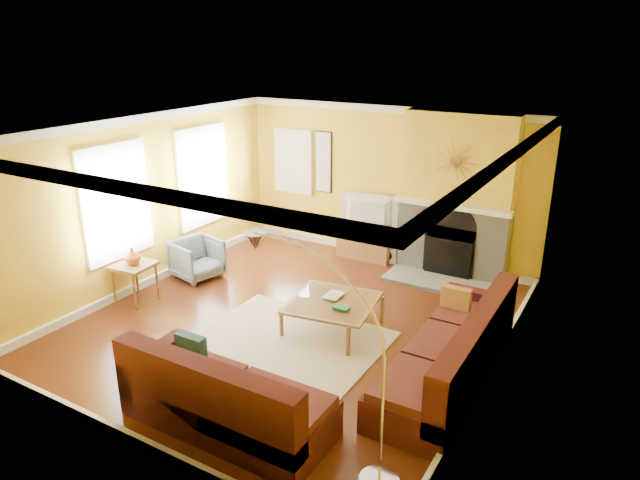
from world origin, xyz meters
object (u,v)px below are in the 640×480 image
Objects in this scene: side_table at (135,283)px; media_console at (366,243)px; sectional_sofa at (339,338)px; armchair at (197,259)px; arc_lamp at (323,362)px; coffee_table at (333,315)px.

media_console is at bearing 57.01° from side_table.
armchair is at bearing 158.80° from sectional_sofa.
armchair is at bearing 81.07° from side_table.
media_console is 5.41m from arc_lamp.
coffee_table is at bearing -85.94° from armchair.
sectional_sofa is 3.79× the size of media_console.
sectional_sofa reaches higher than coffee_table.
coffee_table is 2.86m from armchair.
arc_lamp reaches higher than sectional_sofa.
sectional_sofa is 1.05m from coffee_table.
arc_lamp is (1.97, -4.98, 0.81)m from media_console.
sectional_sofa reaches higher than media_console.
media_console is (-0.80, 2.68, 0.05)m from coffee_table.
arc_lamp reaches higher than armchair.
sectional_sofa is 5.26× the size of armchair.
arc_lamp is (3.99, -2.74, 0.76)m from armchair.
side_table is at bearing -166.72° from coffee_table.
media_console is (-1.36, 3.54, -0.18)m from sectional_sofa.
arc_lamp is (4.17, -1.58, 0.78)m from side_table.
armchair is at bearing -132.15° from media_console.
side_table is 4.53m from arc_lamp.
arc_lamp is at bearing -62.98° from coffee_table.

